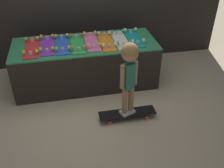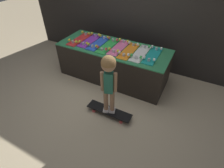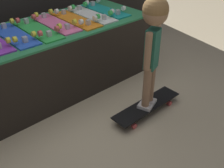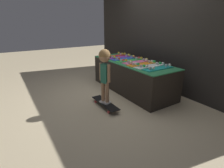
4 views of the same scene
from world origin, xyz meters
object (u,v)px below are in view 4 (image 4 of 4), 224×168
Objects in this scene: skateboard_teal_on_rack at (158,68)px; child at (105,66)px; skateboard_blue_on_rack at (124,58)px; skateboard_white_on_rack at (149,66)px; skateboard_orange_on_rack at (141,64)px; skateboard_red_on_rack at (114,56)px; skateboard_purple_on_rack at (120,57)px; skateboard_pink_on_rack at (136,62)px; skateboard_on_floor at (105,103)px; skateboard_green_on_rack at (129,60)px.

child is (-0.35, -1.04, 0.10)m from skateboard_teal_on_rack.
skateboard_white_on_rack is at bearing -0.45° from skateboard_blue_on_rack.
skateboard_red_on_rack is at bearing -179.89° from skateboard_orange_on_rack.
skateboard_white_on_rack is at bearing 63.50° from child.
skateboard_red_on_rack is at bearing -168.79° from skateboard_purple_on_rack.
skateboard_on_floor is (0.33, -1.03, -0.66)m from skateboard_pink_on_rack.
skateboard_orange_on_rack is at bearing -175.89° from skateboard_white_on_rack.
skateboard_red_on_rack is 0.45m from skateboard_blue_on_rack.
skateboard_teal_on_rack is at bearing 51.85° from child.
skateboard_pink_on_rack is 0.87× the size of skateboard_on_floor.
skateboard_green_on_rack is 0.90m from skateboard_teal_on_rack.
skateboard_orange_on_rack is at bearing -10.23° from skateboard_pink_on_rack.
skateboard_teal_on_rack is (0.90, 0.05, 0.00)m from skateboard_green_on_rack.
skateboard_orange_on_rack is (0.45, -0.00, 0.00)m from skateboard_green_on_rack.
skateboard_purple_on_rack is 1.35m from skateboard_teal_on_rack.
skateboard_white_on_rack is (1.35, 0.02, 0.00)m from skateboard_red_on_rack.
skateboard_pink_on_rack is 0.68m from skateboard_teal_on_rack.
child reaches higher than skateboard_red_on_rack.
skateboard_pink_on_rack and skateboard_white_on_rack have the same top height.
skateboard_on_floor is (1.23, -0.99, -0.66)m from skateboard_red_on_rack.
child is at bearing -108.48° from skateboard_teal_on_rack.
child is (0.00, 0.00, 0.76)m from skateboard_on_floor.
skateboard_blue_on_rack and skateboard_green_on_rack have the same top height.
skateboard_purple_on_rack is at bearing 11.21° from skateboard_red_on_rack.
skateboard_purple_on_rack is 1.59m from skateboard_on_floor.
skateboard_pink_on_rack is at bearing -179.62° from skateboard_teal_on_rack.
skateboard_pink_on_rack is at bearing 10.19° from skateboard_green_on_rack.
skateboard_on_floor is at bearing -72.20° from skateboard_pink_on_rack.
skateboard_white_on_rack is 1.21m from skateboard_on_floor.
skateboard_blue_on_rack is at bearing 107.99° from child.
skateboard_purple_on_rack is 1.00× the size of skateboard_pink_on_rack.
child is at bearing -96.82° from skateboard_white_on_rack.
child reaches higher than skateboard_pink_on_rack.
skateboard_purple_on_rack is 0.45m from skateboard_green_on_rack.
skateboard_red_on_rack is at bearing -179.22° from skateboard_white_on_rack.
skateboard_green_on_rack is (0.23, -0.02, 0.00)m from skateboard_blue_on_rack.
skateboard_pink_on_rack is at bearing -0.15° from skateboard_purple_on_rack.
skateboard_blue_on_rack is (0.45, 0.03, 0.00)m from skateboard_red_on_rack.
skateboard_purple_on_rack is at bearing 175.14° from skateboard_blue_on_rack.
skateboard_pink_on_rack is 0.45m from skateboard_white_on_rack.
skateboard_green_on_rack is at bearing -169.81° from skateboard_pink_on_rack.
skateboard_blue_on_rack is at bearing -178.89° from skateboard_teal_on_rack.
child is at bearing -83.93° from skateboard_orange_on_rack.
skateboard_blue_on_rack is 0.23m from skateboard_green_on_rack.
skateboard_pink_on_rack is (0.90, 0.04, 0.00)m from skateboard_red_on_rack.
skateboard_pink_on_rack is at bearing 169.77° from skateboard_orange_on_rack.
skateboard_purple_on_rack reaches higher than skateboard_on_floor.
skateboard_purple_on_rack is at bearing 177.30° from skateboard_orange_on_rack.
skateboard_blue_on_rack is 0.90m from skateboard_white_on_rack.
skateboard_teal_on_rack is at bearing 0.38° from skateboard_pink_on_rack.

